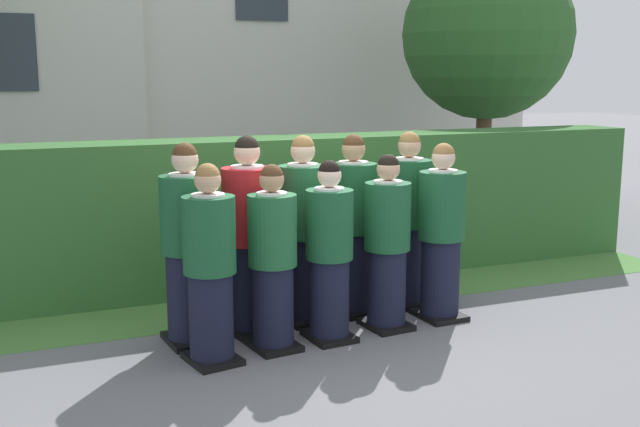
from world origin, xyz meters
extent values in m
plane|color=slate|center=(0.00, 0.00, 0.00)|extent=(60.00, 60.00, 0.00)
cylinder|color=black|center=(-1.10, -0.15, 0.36)|extent=(0.35, 0.35, 0.73)
cube|color=black|center=(-1.10, -0.15, 0.03)|extent=(0.44, 0.51, 0.05)
cylinder|color=#19512D|center=(-1.10, -0.15, 1.03)|extent=(0.41, 0.41, 0.60)
cylinder|color=white|center=(-1.10, -0.15, 1.34)|extent=(0.26, 0.26, 0.03)
cube|color=navy|center=(-1.13, 0.04, 1.15)|extent=(0.04, 0.02, 0.26)
sphere|color=tan|center=(-1.10, -0.15, 1.45)|extent=(0.21, 0.21, 0.21)
sphere|color=olive|center=(-1.10, -0.15, 1.49)|extent=(0.19, 0.19, 0.19)
cube|color=white|center=(-1.15, 0.11, 0.94)|extent=(0.15, 0.04, 0.20)
cylinder|color=black|center=(-0.55, -0.05, 0.35)|extent=(0.34, 0.34, 0.71)
cube|color=black|center=(-0.55, -0.05, 0.03)|extent=(0.41, 0.48, 0.05)
cylinder|color=#1E5B33|center=(-0.55, -0.05, 1.00)|extent=(0.40, 0.40, 0.59)
cylinder|color=white|center=(-0.55, -0.05, 1.30)|extent=(0.25, 0.25, 0.03)
cube|color=gold|center=(-0.57, 0.14, 1.12)|extent=(0.04, 0.02, 0.26)
sphere|color=tan|center=(-0.55, -0.05, 1.42)|extent=(0.20, 0.20, 0.20)
sphere|color=#472D19|center=(-0.55, -0.05, 1.45)|extent=(0.18, 0.18, 0.18)
cylinder|color=black|center=(-0.03, -0.03, 0.36)|extent=(0.34, 0.34, 0.71)
cube|color=black|center=(-0.03, -0.03, 0.03)|extent=(0.40, 0.47, 0.05)
cylinder|color=#19512D|center=(-0.03, -0.03, 1.01)|extent=(0.40, 0.40, 0.59)
cylinder|color=white|center=(-0.03, -0.03, 1.31)|extent=(0.25, 0.25, 0.03)
cube|color=gold|center=(-0.05, 0.16, 1.12)|extent=(0.04, 0.02, 0.26)
sphere|color=beige|center=(-0.03, -0.03, 1.42)|extent=(0.20, 0.20, 0.20)
sphere|color=black|center=(-0.03, -0.03, 1.46)|extent=(0.19, 0.19, 0.19)
cylinder|color=black|center=(0.56, 0.05, 0.36)|extent=(0.34, 0.34, 0.72)
cube|color=black|center=(0.56, 0.05, 0.03)|extent=(0.40, 0.48, 0.05)
cylinder|color=#19512D|center=(0.56, 0.05, 1.02)|extent=(0.41, 0.41, 0.60)
cylinder|color=white|center=(0.56, 0.05, 1.32)|extent=(0.25, 0.25, 0.03)
cube|color=#236038|center=(0.54, 0.25, 1.14)|extent=(0.04, 0.02, 0.26)
sphere|color=tan|center=(0.56, 0.05, 1.44)|extent=(0.20, 0.20, 0.20)
sphere|color=black|center=(0.56, 0.05, 1.47)|extent=(0.19, 0.19, 0.19)
cube|color=white|center=(0.54, 0.32, 0.93)|extent=(0.15, 0.02, 0.20)
cylinder|color=black|center=(1.15, 0.11, 0.38)|extent=(0.36, 0.36, 0.75)
cube|color=black|center=(1.15, 0.11, 0.03)|extent=(0.40, 0.49, 0.05)
cylinder|color=#19512D|center=(1.15, 0.11, 1.07)|extent=(0.43, 0.43, 0.62)
cylinder|color=white|center=(1.15, 0.11, 1.38)|extent=(0.26, 0.26, 0.03)
cube|color=#236038|center=(1.14, 0.31, 1.19)|extent=(0.04, 0.01, 0.27)
sphere|color=beige|center=(1.15, 0.11, 1.50)|extent=(0.21, 0.21, 0.21)
sphere|color=olive|center=(1.15, 0.11, 1.54)|extent=(0.20, 0.20, 0.20)
cylinder|color=black|center=(-1.15, 0.36, 0.39)|extent=(0.37, 0.37, 0.78)
cube|color=black|center=(-1.15, 0.36, 0.03)|extent=(0.44, 0.52, 0.05)
cylinder|color=#19512D|center=(-1.15, 0.36, 1.11)|extent=(0.44, 0.44, 0.65)
cylinder|color=white|center=(-1.15, 0.36, 1.44)|extent=(0.27, 0.27, 0.03)
cube|color=#236038|center=(-1.17, 0.57, 1.24)|extent=(0.04, 0.02, 0.28)
sphere|color=beige|center=(-1.15, 0.36, 1.56)|extent=(0.22, 0.22, 0.22)
sphere|color=#472D19|center=(-1.15, 0.36, 1.60)|extent=(0.20, 0.20, 0.20)
cylinder|color=black|center=(-0.60, 0.43, 0.40)|extent=(0.38, 0.38, 0.80)
cube|color=black|center=(-0.60, 0.43, 0.03)|extent=(0.49, 0.57, 0.05)
cylinder|color=#AD191E|center=(-0.60, 0.43, 1.13)|extent=(0.45, 0.45, 0.66)
cylinder|color=white|center=(-0.60, 0.43, 1.47)|extent=(0.28, 0.28, 0.03)
cube|color=#236038|center=(-0.64, 0.64, 1.26)|extent=(0.04, 0.02, 0.29)
sphere|color=beige|center=(-0.60, 0.43, 1.59)|extent=(0.23, 0.23, 0.23)
sphere|color=black|center=(-0.60, 0.43, 1.63)|extent=(0.21, 0.21, 0.21)
cylinder|color=black|center=(-0.05, 0.53, 0.39)|extent=(0.38, 0.38, 0.79)
cube|color=black|center=(-0.05, 0.53, 0.03)|extent=(0.45, 0.53, 0.05)
cylinder|color=#1E5B33|center=(-0.05, 0.53, 1.12)|extent=(0.45, 0.45, 0.65)
cylinder|color=white|center=(-0.05, 0.53, 1.45)|extent=(0.28, 0.28, 0.03)
cube|color=navy|center=(-0.07, 0.74, 1.25)|extent=(0.04, 0.02, 0.29)
sphere|color=beige|center=(-0.05, 0.53, 1.57)|extent=(0.22, 0.22, 0.22)
sphere|color=olive|center=(-0.05, 0.53, 1.61)|extent=(0.21, 0.21, 0.21)
cylinder|color=black|center=(0.48, 0.59, 0.39)|extent=(0.38, 0.38, 0.78)
cube|color=black|center=(0.48, 0.59, 0.03)|extent=(0.48, 0.56, 0.05)
cylinder|color=#19512D|center=(0.48, 0.59, 1.11)|extent=(0.44, 0.44, 0.65)
cylinder|color=white|center=(0.48, 0.59, 1.44)|extent=(0.28, 0.28, 0.03)
cube|color=navy|center=(0.43, 0.79, 1.24)|extent=(0.04, 0.02, 0.29)
sphere|color=tan|center=(0.48, 0.59, 1.56)|extent=(0.22, 0.22, 0.22)
sphere|color=#472D19|center=(0.48, 0.59, 1.60)|extent=(0.20, 0.20, 0.20)
cylinder|color=black|center=(1.09, 0.62, 0.39)|extent=(0.38, 0.38, 0.79)
cube|color=black|center=(1.09, 0.62, 0.03)|extent=(0.45, 0.53, 0.05)
cylinder|color=#19512D|center=(1.09, 0.62, 1.11)|extent=(0.44, 0.44, 0.65)
cylinder|color=white|center=(1.09, 0.62, 1.44)|extent=(0.28, 0.28, 0.03)
cube|color=navy|center=(1.06, 0.83, 1.24)|extent=(0.04, 0.02, 0.29)
sphere|color=tan|center=(1.09, 0.62, 1.57)|extent=(0.22, 0.22, 0.22)
sphere|color=olive|center=(1.09, 0.62, 1.61)|extent=(0.20, 0.20, 0.20)
cube|color=#33662D|center=(0.00, 1.89, 0.79)|extent=(9.34, 0.70, 1.58)
cube|color=silver|center=(3.28, 8.29, 2.96)|extent=(7.41, 3.42, 5.92)
cube|color=#2D3842|center=(-2.41, 6.22, 2.55)|extent=(0.90, 0.04, 1.10)
cylinder|color=brown|center=(4.47, 4.27, 0.81)|extent=(0.24, 0.24, 1.63)
sphere|color=#2D6028|center=(4.47, 4.27, 2.85)|extent=(2.61, 2.61, 2.61)
cube|color=#477A38|center=(0.00, 1.09, 0.00)|extent=(9.34, 0.90, 0.01)
camera|label=1|loc=(-2.53, -5.78, 2.25)|focal=42.77mm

